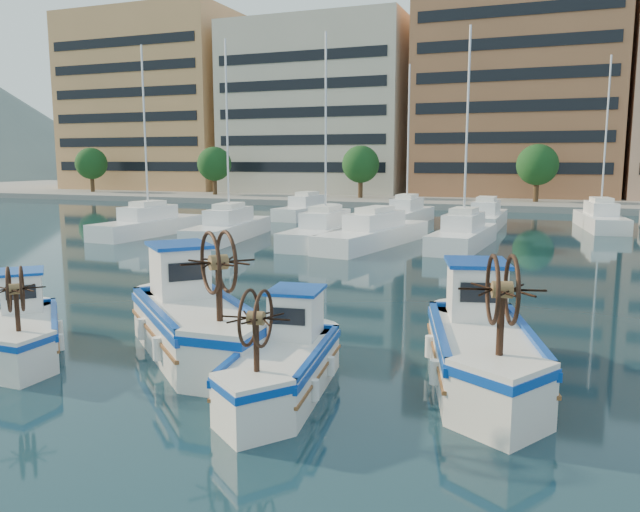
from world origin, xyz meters
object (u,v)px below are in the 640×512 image
at_px(fishing_boat_a, 23,327).
at_px(fishing_boat_b, 193,317).
at_px(fishing_boat_c, 284,359).
at_px(fishing_boat_d, 482,343).

relative_size(fishing_boat_a, fishing_boat_b, 0.74).
relative_size(fishing_boat_c, fishing_boat_d, 0.81).
distance_m(fishing_boat_a, fishing_boat_b, 4.15).
bearing_deg(fishing_boat_a, fishing_boat_c, -44.68).
bearing_deg(fishing_boat_c, fishing_boat_b, 145.12).
bearing_deg(fishing_boat_d, fishing_boat_a, 176.28).
xyz_separation_m(fishing_boat_a, fishing_boat_d, (10.67, 1.99, 0.18)).
distance_m(fishing_boat_b, fishing_boat_c, 3.55).
height_order(fishing_boat_a, fishing_boat_b, fishing_boat_b).
relative_size(fishing_boat_a, fishing_boat_d, 0.74).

